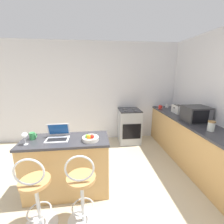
# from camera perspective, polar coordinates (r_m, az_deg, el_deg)

# --- Properties ---
(wall_back) EXTENTS (12.00, 0.06, 2.60)m
(wall_back) POSITION_cam_1_polar(r_m,az_deg,el_deg) (4.08, -9.51, 7.09)
(wall_back) COLOR silver
(wall_back) RESTS_ON ground_plane
(breakfast_bar) EXTENTS (1.25, 0.52, 0.90)m
(breakfast_bar) POSITION_cam_1_polar(r_m,az_deg,el_deg) (2.52, -16.57, -19.16)
(breakfast_bar) COLOR tan
(breakfast_bar) RESTS_ON ground_plane
(counter_right) EXTENTS (0.60, 3.24, 0.90)m
(counter_right) POSITION_cam_1_polar(r_m,az_deg,el_deg) (3.38, 29.68, -11.41)
(counter_right) COLOR tan
(counter_right) RESTS_ON ground_plane
(bar_stool_near) EXTENTS (0.40, 0.40, 0.99)m
(bar_stool_near) POSITION_cam_1_polar(r_m,az_deg,el_deg) (2.15, -26.91, -26.58)
(bar_stool_near) COLOR silver
(bar_stool_near) RESTS_ON ground_plane
(bar_stool_far) EXTENTS (0.40, 0.40, 0.99)m
(bar_stool_far) POSITION_cam_1_polar(r_m,az_deg,el_deg) (2.04, -11.41, -27.65)
(bar_stool_far) COLOR silver
(bar_stool_far) RESTS_ON ground_plane
(laptop) EXTENTS (0.32, 0.27, 0.21)m
(laptop) POSITION_cam_1_polar(r_m,az_deg,el_deg) (2.34, -19.91, -8.19)
(laptop) COLOR silver
(laptop) RESTS_ON breakfast_bar
(microwave) EXTENTS (0.44, 0.40, 0.31)m
(microwave) POSITION_cam_1_polar(r_m,az_deg,el_deg) (3.33, 29.31, -0.72)
(microwave) COLOR #2D2D30
(microwave) RESTS_ON counter_right
(toaster) EXTENTS (0.20, 0.30, 0.19)m
(toaster) POSITION_cam_1_polar(r_m,az_deg,el_deg) (3.87, 23.83, 0.97)
(toaster) COLOR silver
(toaster) RESTS_ON counter_right
(stove_range) EXTENTS (0.55, 0.58, 0.90)m
(stove_range) POSITION_cam_1_polar(r_m,az_deg,el_deg) (4.05, 6.55, -5.29)
(stove_range) COLOR #9EA3A8
(stove_range) RESTS_ON ground_plane
(fruit_bowl) EXTENTS (0.23, 0.23, 0.11)m
(fruit_bowl) POSITION_cam_1_polar(r_m,az_deg,el_deg) (2.16, -8.24, -9.87)
(fruit_bowl) COLOR silver
(fruit_bowl) RESTS_ON breakfast_bar
(mug_white) EXTENTS (0.10, 0.08, 0.09)m
(mug_white) POSITION_cam_1_polar(r_m,az_deg,el_deg) (4.39, 20.20, 2.20)
(mug_white) COLOR white
(mug_white) RESTS_ON counter_right
(mug_red) EXTENTS (0.10, 0.08, 0.10)m
(mug_red) POSITION_cam_1_polar(r_m,az_deg,el_deg) (4.17, 17.90, 1.79)
(mug_red) COLOR red
(mug_red) RESTS_ON counter_right
(mug_green) EXTENTS (0.10, 0.08, 0.10)m
(mug_green) POSITION_cam_1_polar(r_m,az_deg,el_deg) (2.46, -28.02, -8.05)
(mug_green) COLOR #338447
(mug_green) RESTS_ON breakfast_bar
(storage_jar) EXTENTS (0.11, 0.11, 0.17)m
(storage_jar) POSITION_cam_1_polar(r_m,az_deg,el_deg) (2.96, 33.60, -4.42)
(storage_jar) COLOR silver
(storage_jar) RESTS_ON counter_right
(wine_glass_short) EXTENTS (0.08, 0.08, 0.17)m
(wine_glass_short) POSITION_cam_1_polar(r_m,az_deg,el_deg) (2.30, -30.36, -7.80)
(wine_glass_short) COLOR silver
(wine_glass_short) RESTS_ON breakfast_bar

